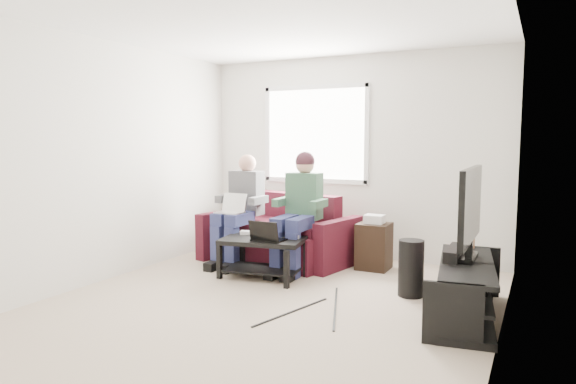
{
  "coord_description": "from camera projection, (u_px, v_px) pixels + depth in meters",
  "views": [
    {
      "loc": [
        2.26,
        -4.08,
        1.55
      ],
      "look_at": [
        -0.09,
        0.6,
        1.0
      ],
      "focal_mm": 32.0,
      "sensor_mm": 36.0,
      "label": 1
    }
  ],
  "objects": [
    {
      "name": "floor",
      "position": [
        268.0,
        304.0,
        4.8
      ],
      "size": [
        4.5,
        4.5,
        0.0
      ],
      "primitive_type": "plane",
      "color": "#C7AF9A",
      "rests_on": "ground"
    },
    {
      "name": "ceiling",
      "position": [
        266.0,
        18.0,
        4.52
      ],
      "size": [
        4.5,
        4.5,
        0.0
      ],
      "primitive_type": "plane",
      "rotation": [
        3.14,
        0.0,
        0.0
      ],
      "color": "white",
      "rests_on": "wall_back"
    },
    {
      "name": "wall_back",
      "position": [
        351.0,
        157.0,
        6.66
      ],
      "size": [
        4.5,
        0.0,
        4.5
      ],
      "primitive_type": "plane",
      "rotation": [
        1.57,
        0.0,
        0.0
      ],
      "color": "silver",
      "rests_on": "floor"
    },
    {
      "name": "wall_front",
      "position": [
        57.0,
        186.0,
        2.66
      ],
      "size": [
        4.5,
        0.0,
        4.5
      ],
      "primitive_type": "plane",
      "rotation": [
        -1.57,
        0.0,
        0.0
      ],
      "color": "silver",
      "rests_on": "floor"
    },
    {
      "name": "wall_left",
      "position": [
        105.0,
        161.0,
        5.55
      ],
      "size": [
        0.0,
        4.5,
        4.5
      ],
      "primitive_type": "plane",
      "rotation": [
        1.57,
        0.0,
        1.57
      ],
      "color": "silver",
      "rests_on": "floor"
    },
    {
      "name": "wall_right",
      "position": [
        505.0,
        172.0,
        3.77
      ],
      "size": [
        0.0,
        4.5,
        4.5
      ],
      "primitive_type": "plane",
      "rotation": [
        1.57,
        0.0,
        -1.57
      ],
      "color": "silver",
      "rests_on": "floor"
    },
    {
      "name": "window",
      "position": [
        315.0,
        134.0,
        6.84
      ],
      "size": [
        1.48,
        0.04,
        1.28
      ],
      "color": "white",
      "rests_on": "wall_back"
    },
    {
      "name": "sofa",
      "position": [
        280.0,
        236.0,
        6.47
      ],
      "size": [
        1.96,
        1.13,
        0.84
      ],
      "color": "#4A1223",
      "rests_on": "floor"
    },
    {
      "name": "person_left",
      "position": [
        240.0,
        204.0,
        6.33
      ],
      "size": [
        0.4,
        0.71,
        1.34
      ],
      "color": "navy",
      "rests_on": "sofa"
    },
    {
      "name": "person_right",
      "position": [
        299.0,
        203.0,
        5.99
      ],
      "size": [
        0.4,
        0.71,
        1.39
      ],
      "color": "navy",
      "rests_on": "sofa"
    },
    {
      "name": "laptop_silver",
      "position": [
        230.0,
        208.0,
        6.14
      ],
      "size": [
        0.36,
        0.29,
        0.24
      ],
      "primitive_type": null,
      "rotation": [
        0.0,
        0.0,
        -0.25
      ],
      "color": "silver",
      "rests_on": "person_left"
    },
    {
      "name": "coffee_table",
      "position": [
        263.0,
        249.0,
        5.68
      ],
      "size": [
        0.98,
        0.7,
        0.45
      ],
      "color": "black",
      "rests_on": "floor"
    },
    {
      "name": "laptop_black",
      "position": [
        269.0,
        230.0,
        5.53
      ],
      "size": [
        0.37,
        0.28,
        0.24
      ],
      "primitive_type": null,
      "rotation": [
        0.0,
        0.0,
        0.12
      ],
      "color": "black",
      "rests_on": "coffee_table"
    },
    {
      "name": "controller_a",
      "position": [
        247.0,
        233.0,
        5.89
      ],
      "size": [
        0.16,
        0.13,
        0.04
      ],
      "primitive_type": "cube",
      "rotation": [
        0.0,
        0.0,
        0.31
      ],
      "color": "silver",
      "rests_on": "coffee_table"
    },
    {
      "name": "controller_b",
      "position": [
        263.0,
        233.0,
        5.87
      ],
      "size": [
        0.15,
        0.11,
        0.04
      ],
      "primitive_type": "cube",
      "rotation": [
        0.0,
        0.0,
        0.16
      ],
      "color": "black",
      "rests_on": "coffee_table"
    },
    {
      "name": "controller_c",
      "position": [
        293.0,
        236.0,
        5.66
      ],
      "size": [
        0.16,
        0.12,
        0.04
      ],
      "primitive_type": "cube",
      "rotation": [
        0.0,
        0.0,
        0.25
      ],
      "color": "gray",
      "rests_on": "coffee_table"
    },
    {
      "name": "tv_stand",
      "position": [
        466.0,
        293.0,
        4.44
      ],
      "size": [
        0.64,
        1.52,
        0.49
      ],
      "color": "black",
      "rests_on": "floor"
    },
    {
      "name": "tv",
      "position": [
        470.0,
        208.0,
        4.45
      ],
      "size": [
        0.12,
        1.1,
        0.81
      ],
      "color": "black",
      "rests_on": "tv_stand"
    },
    {
      "name": "soundbar",
      "position": [
        455.0,
        253.0,
        4.54
      ],
      "size": [
        0.12,
        0.5,
        0.1
      ],
      "primitive_type": "cube",
      "color": "black",
      "rests_on": "tv_stand"
    },
    {
      "name": "drink_cup",
      "position": [
        471.0,
        242.0,
        4.98
      ],
      "size": [
        0.08,
        0.08,
        0.12
      ],
      "primitive_type": "cylinder",
      "color": "#AE6F4B",
      "rests_on": "tv_stand"
    },
    {
      "name": "console_white",
      "position": [
        459.0,
        297.0,
        4.07
      ],
      "size": [
        0.3,
        0.22,
        0.06
      ],
      "primitive_type": "cube",
      "color": "silver",
      "rests_on": "tv_stand"
    },
    {
      "name": "console_grey",
      "position": [
        471.0,
        275.0,
        4.69
      ],
      "size": [
        0.34,
        0.26,
        0.08
      ],
      "primitive_type": "cube",
      "color": "gray",
      "rests_on": "tv_stand"
    },
    {
      "name": "console_black",
      "position": [
        465.0,
        286.0,
        4.38
      ],
      "size": [
        0.38,
        0.3,
        0.07
      ],
      "primitive_type": "cube",
      "color": "black",
      "rests_on": "tv_stand"
    },
    {
      "name": "subwoofer",
      "position": [
        411.0,
        268.0,
        5.02
      ],
      "size": [
        0.25,
        0.25,
        0.56
      ],
      "primitive_type": "cylinder",
      "color": "black",
      "rests_on": "floor"
    },
    {
      "name": "keyboard_floor",
      "position": [
        447.0,
        313.0,
        4.52
      ],
      "size": [
        0.28,
        0.52,
        0.03
      ],
      "primitive_type": "cube",
      "rotation": [
        0.0,
        0.0,
        0.23
      ],
      "color": "black",
      "rests_on": "floor"
    },
    {
      "name": "end_table",
      "position": [
        374.0,
        245.0,
        6.07
      ],
      "size": [
        0.37,
        0.37,
        0.65
      ],
      "color": "black",
      "rests_on": "floor"
    }
  ]
}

